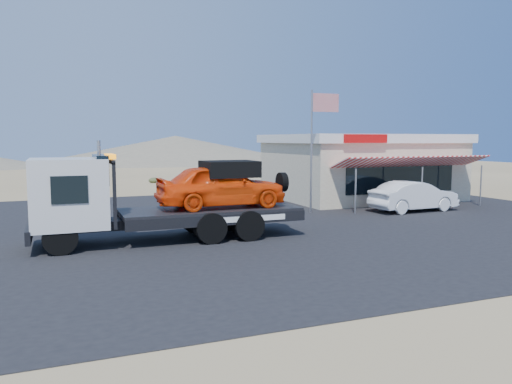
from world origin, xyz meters
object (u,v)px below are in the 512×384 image
at_px(white_sedan, 414,196).
at_px(flagpole, 316,137).
at_px(tow_truck, 163,194).
at_px(jerky_store, 360,166).

relative_size(white_sedan, flagpole, 0.77).
height_order(tow_truck, flagpole, flagpole).
bearing_deg(jerky_store, white_sedan, -97.32).
distance_m(white_sedan, flagpole, 5.85).
bearing_deg(white_sedan, flagpole, 69.36).
height_order(tow_truck, jerky_store, jerky_store).
distance_m(tow_truck, jerky_store, 16.42).
bearing_deg(jerky_store, flagpole, -141.21).
bearing_deg(white_sedan, tow_truck, 98.46).
relative_size(tow_truck, white_sedan, 2.02).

